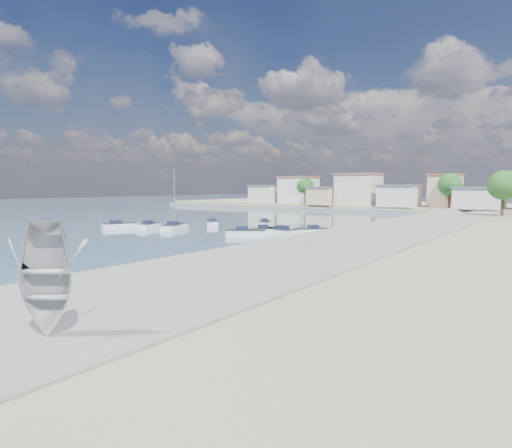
{
  "coord_description": "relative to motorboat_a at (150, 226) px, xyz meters",
  "views": [
    {
      "loc": [
        30.41,
        -29.86,
        6.25
      ],
      "look_at": [
        -2.56,
        14.7,
        1.4
      ],
      "focal_mm": 30.0,
      "sensor_mm": 36.0,
      "label": 1
    }
  ],
  "objects": [
    {
      "name": "ground",
      "position": [
        19.94,
        28.32,
        -0.38
      ],
      "size": [
        400.0,
        400.0,
        0.0
      ],
      "primitive_type": "plane",
      "color": "#344C68",
      "rests_on": "ground"
    },
    {
      "name": "seawall_walkway",
      "position": [
        38.44,
        1.32,
        0.52
      ],
      "size": [
        5.0,
        90.0,
        1.8
      ],
      "primitive_type": "cube",
      "color": "slate",
      "rests_on": "ground"
    },
    {
      "name": "breakwater",
      "position": [
        26.84,
        1.01,
        -0.21
      ],
      "size": [
        2.0,
        31.02,
        0.35
      ],
      "color": "black",
      "rests_on": "ground"
    },
    {
      "name": "far_shore_land",
      "position": [
        19.94,
        80.32,
        0.32
      ],
      "size": [
        160.0,
        40.0,
        1.4
      ],
      "primitive_type": "cube",
      "color": "gray",
      "rests_on": "ground"
    },
    {
      "name": "far_shore_quay",
      "position": [
        19.94,
        59.32,
        0.02
      ],
      "size": [
        160.0,
        2.5,
        0.8
      ],
      "primitive_type": "cube",
      "color": "slate",
      "rests_on": "ground"
    },
    {
      "name": "far_town",
      "position": [
        30.65,
        65.24,
        4.56
      ],
      "size": [
        113.01,
        12.8,
        8.35
      ],
      "color": "beige",
      "rests_on": "far_shore_land"
    },
    {
      "name": "shore_trees",
      "position": [
        28.28,
        56.44,
        5.84
      ],
      "size": [
        74.56,
        38.32,
        7.92
      ],
      "color": "#38281E",
      "rests_on": "ground"
    },
    {
      "name": "motorboat_a",
      "position": [
        0.0,
        0.0,
        0.0
      ],
      "size": [
        2.86,
        4.7,
        1.48
      ],
      "color": "white",
      "rests_on": "ground"
    },
    {
      "name": "motorboat_b",
      "position": [
        17.94,
        4.48,
        -0.0
      ],
      "size": [
        2.23,
        4.17,
        1.48
      ],
      "color": "white",
      "rests_on": "ground"
    },
    {
      "name": "motorboat_c",
      "position": [
        19.74,
        4.57,
        0.0
      ],
      "size": [
        5.79,
        2.92,
        1.48
      ],
      "color": "white",
      "rests_on": "ground"
    },
    {
      "name": "motorboat_d",
      "position": [
        22.86,
        7.04,
        -0.0
      ],
      "size": [
        4.47,
        4.41,
        1.48
      ],
      "color": "white",
      "rests_on": "ground"
    },
    {
      "name": "motorboat_e",
      "position": [
        -3.86,
        -2.27,
        -0.0
      ],
      "size": [
        3.75,
        5.49,
        1.48
      ],
      "color": "white",
      "rests_on": "ground"
    },
    {
      "name": "motorboat_f",
      "position": [
        4.18,
        9.1,
        -0.0
      ],
      "size": [
        4.27,
        4.4,
        1.48
      ],
      "color": "white",
      "rests_on": "ground"
    },
    {
      "name": "motorboat_g",
      "position": [
        11.89,
        12.45,
        0.0
      ],
      "size": [
        3.26,
        4.68,
        1.48
      ],
      "color": "white",
      "rests_on": "ground"
    },
    {
      "name": "motorboat_h",
      "position": [
        17.68,
        0.95,
        -0.0
      ],
      "size": [
        5.26,
        4.24,
        1.48
      ],
      "color": "white",
      "rests_on": "ground"
    },
    {
      "name": "sailboat",
      "position": [
        4.03,
        1.35,
        0.04
      ],
      "size": [
        3.75,
        6.05,
        9.0
      ],
      "color": "white",
      "rests_on": "ground"
    },
    {
      "name": "mooring_buoys",
      "position": [
        25.85,
        0.61,
        -0.33
      ],
      "size": [
        15.33,
        34.24,
        0.32
      ],
      "color": "white",
      "rests_on": "ground"
    },
    {
      "name": "overturned_dinghy",
      "position": [
        37.94,
        -35.23,
        1.75
      ],
      "size": [
        3.81,
        3.43,
        0.66
      ],
      "primitive_type": "imported",
      "rotation": [
        3.14,
        0.0,
        0.64
      ],
      "color": "#A5A8AD",
      "rests_on": "seawall_walkway"
    }
  ]
}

